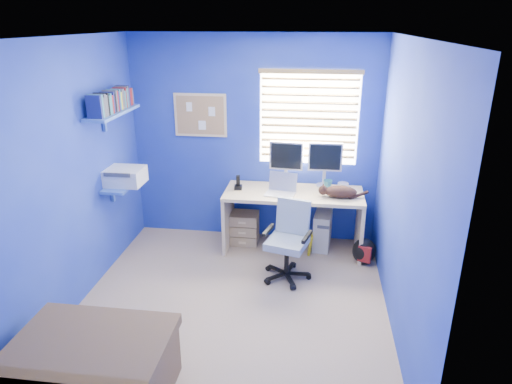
# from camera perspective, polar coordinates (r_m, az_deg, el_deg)

# --- Properties ---
(floor) EXTENTS (3.00, 3.20, 0.00)m
(floor) POSITION_cam_1_polar(r_m,az_deg,el_deg) (4.63, -2.99, -13.87)
(floor) COLOR tan
(floor) RESTS_ON ground
(ceiling) EXTENTS (3.00, 3.20, 0.00)m
(ceiling) POSITION_cam_1_polar(r_m,az_deg,el_deg) (3.81, -3.73, 18.79)
(ceiling) COLOR white
(ceiling) RESTS_ON wall_back
(wall_back) EXTENTS (3.00, 0.01, 2.50)m
(wall_back) POSITION_cam_1_polar(r_m,az_deg,el_deg) (5.56, -0.24, 6.41)
(wall_back) COLOR #1A2EA6
(wall_back) RESTS_ON ground
(wall_front) EXTENTS (3.00, 0.01, 2.50)m
(wall_front) POSITION_cam_1_polar(r_m,az_deg,el_deg) (2.65, -9.88, -10.95)
(wall_front) COLOR #1A2EA6
(wall_front) RESTS_ON ground
(wall_left) EXTENTS (0.01, 3.20, 2.50)m
(wall_left) POSITION_cam_1_polar(r_m,az_deg,el_deg) (4.57, -22.15, 1.62)
(wall_left) COLOR #1A2EA6
(wall_left) RESTS_ON ground
(wall_right) EXTENTS (0.01, 3.20, 2.50)m
(wall_right) POSITION_cam_1_polar(r_m,az_deg,el_deg) (4.06, 17.98, -0.16)
(wall_right) COLOR #1A2EA6
(wall_right) RESTS_ON ground
(desk) EXTENTS (1.61, 0.65, 0.74)m
(desk) POSITION_cam_1_polar(r_m,az_deg,el_deg) (5.48, 4.62, -3.62)
(desk) COLOR #CEB581
(desk) RESTS_ON floor
(laptop) EXTENTS (0.37, 0.32, 0.22)m
(laptop) POSITION_cam_1_polar(r_m,az_deg,el_deg) (5.22, 3.05, 0.80)
(laptop) COLOR silver
(laptop) RESTS_ON desk
(monitor_left) EXTENTS (0.41, 0.15, 0.54)m
(monitor_left) POSITION_cam_1_polar(r_m,az_deg,el_deg) (5.49, 3.78, 3.57)
(monitor_left) COLOR silver
(monitor_left) RESTS_ON desk
(monitor_right) EXTENTS (0.40, 0.13, 0.54)m
(monitor_right) POSITION_cam_1_polar(r_m,az_deg,el_deg) (5.50, 8.59, 3.40)
(monitor_right) COLOR silver
(monitor_right) RESTS_ON desk
(phone) EXTENTS (0.10, 0.12, 0.17)m
(phone) POSITION_cam_1_polar(r_m,az_deg,el_deg) (5.40, -2.25, 1.24)
(phone) COLOR black
(phone) RESTS_ON desk
(mug) EXTENTS (0.10, 0.09, 0.10)m
(mug) POSITION_cam_1_polar(r_m,az_deg,el_deg) (5.50, 8.95, 0.98)
(mug) COLOR teal
(mug) RESTS_ON desk
(cd_spindle) EXTENTS (0.13, 0.13, 0.07)m
(cd_spindle) POSITION_cam_1_polar(r_m,az_deg,el_deg) (5.52, 10.82, 0.76)
(cd_spindle) COLOR silver
(cd_spindle) RESTS_ON desk
(cat) EXTENTS (0.37, 0.20, 0.13)m
(cat) POSITION_cam_1_polar(r_m,az_deg,el_deg) (5.24, 10.51, 0.03)
(cat) COLOR black
(cat) RESTS_ON desk
(tower_pc) EXTENTS (0.24, 0.46, 0.45)m
(tower_pc) POSITION_cam_1_polar(r_m,az_deg,el_deg) (5.65, 8.32, -4.63)
(tower_pc) COLOR beige
(tower_pc) RESTS_ON floor
(drawer_boxes) EXTENTS (0.35, 0.28, 0.41)m
(drawer_boxes) POSITION_cam_1_polar(r_m,az_deg,el_deg) (5.68, -1.52, -4.51)
(drawer_boxes) COLOR tan
(drawer_boxes) RESTS_ON floor
(yellow_book) EXTENTS (0.03, 0.17, 0.24)m
(yellow_book) POSITION_cam_1_polar(r_m,az_deg,el_deg) (5.52, 6.81, -6.43)
(yellow_book) COLOR yellow
(yellow_book) RESTS_ON floor
(backpack) EXTENTS (0.33, 0.29, 0.31)m
(backpack) POSITION_cam_1_polar(r_m,az_deg,el_deg) (5.39, 13.35, -7.18)
(backpack) COLOR black
(backpack) RESTS_ON floor
(bed_corner) EXTENTS (1.06, 0.76, 0.51)m
(bed_corner) POSITION_cam_1_polar(r_m,az_deg,el_deg) (3.73, -19.62, -20.21)
(bed_corner) COLOR brown
(bed_corner) RESTS_ON floor
(office_chair) EXTENTS (0.60, 0.60, 0.84)m
(office_chair) POSITION_cam_1_polar(r_m,az_deg,el_deg) (4.93, 4.03, -7.25)
(office_chair) COLOR black
(office_chair) RESTS_ON floor
(window_blinds) EXTENTS (1.15, 0.05, 1.10)m
(window_blinds) POSITION_cam_1_polar(r_m,az_deg,el_deg) (5.42, 6.63, 9.14)
(window_blinds) COLOR white
(window_blinds) RESTS_ON ground
(corkboard) EXTENTS (0.64, 0.02, 0.52)m
(corkboard) POSITION_cam_1_polar(r_m,az_deg,el_deg) (5.60, -6.97, 9.51)
(corkboard) COLOR #CEB581
(corkboard) RESTS_ON ground
(wall_shelves) EXTENTS (0.42, 0.90, 1.05)m
(wall_shelves) POSITION_cam_1_polar(r_m,az_deg,el_deg) (5.09, -16.96, 6.29)
(wall_shelves) COLOR #436AC2
(wall_shelves) RESTS_ON ground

